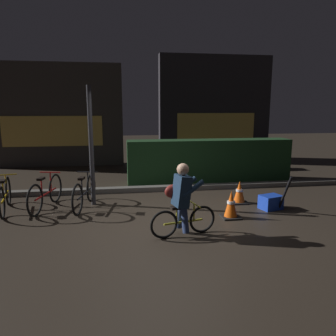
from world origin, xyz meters
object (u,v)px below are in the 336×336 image
(parked_bike_center_left, at_px, (85,193))
(cyclist, at_px, (182,200))
(parked_bike_leftmost, at_px, (5,196))
(blue_crate, at_px, (271,202))
(parked_bike_left_mid, at_px, (46,193))
(traffic_cone_far, at_px, (239,192))
(street_post, at_px, (91,147))
(traffic_cone_near, at_px, (231,205))
(closed_umbrella, at_px, (285,194))

(parked_bike_center_left, bearing_deg, cyclist, -124.39)
(parked_bike_leftmost, xyz_separation_m, blue_crate, (5.55, -0.64, -0.19))
(parked_bike_left_mid, distance_m, traffic_cone_far, 4.26)
(street_post, xyz_separation_m, blue_crate, (3.79, -0.90, -1.16))
(traffic_cone_near, bearing_deg, blue_crate, 21.15)
(street_post, bearing_deg, parked_bike_leftmost, -171.72)
(parked_bike_left_mid, xyz_separation_m, traffic_cone_near, (3.73, -1.12, -0.08))
(traffic_cone_far, height_order, blue_crate, traffic_cone_far)
(parked_bike_left_mid, relative_size, blue_crate, 3.68)
(cyclist, bearing_deg, parked_bike_left_mid, 131.67)
(blue_crate, relative_size, cyclist, 0.35)
(street_post, bearing_deg, parked_bike_center_left, -121.90)
(traffic_cone_far, bearing_deg, parked_bike_center_left, 178.05)
(parked_bike_leftmost, bearing_deg, parked_bike_center_left, -101.25)
(parked_bike_center_left, bearing_deg, traffic_cone_far, -81.36)
(parked_bike_leftmost, bearing_deg, cyclist, -129.06)
(street_post, distance_m, closed_umbrella, 4.22)
(parked_bike_left_mid, distance_m, cyclist, 3.20)
(street_post, xyz_separation_m, closed_umbrella, (3.95, -1.15, -0.91))
(parked_bike_leftmost, height_order, traffic_cone_near, parked_bike_leftmost)
(street_post, bearing_deg, cyclist, -51.34)
(parked_bike_center_left, relative_size, traffic_cone_far, 3.17)
(street_post, relative_size, closed_umbrella, 3.08)
(traffic_cone_far, xyz_separation_m, blue_crate, (0.50, -0.53, -0.09))
(parked_bike_left_mid, xyz_separation_m, blue_crate, (4.76, -0.72, -0.19))
(blue_crate, bearing_deg, parked_bike_leftmost, 173.40)
(blue_crate, distance_m, closed_umbrella, 0.39)
(parked_bike_leftmost, bearing_deg, traffic_cone_near, -114.46)
(cyclist, bearing_deg, blue_crate, 14.61)
(closed_umbrella, bearing_deg, cyclist, -79.38)
(street_post, distance_m, parked_bike_center_left, 1.01)
(traffic_cone_near, xyz_separation_m, cyclist, (-1.13, -0.73, 0.37))
(parked_bike_left_mid, bearing_deg, traffic_cone_far, -80.48)
(parked_bike_center_left, height_order, traffic_cone_far, parked_bike_center_left)
(traffic_cone_near, bearing_deg, cyclist, -147.24)
(parked_bike_leftmost, xyz_separation_m, parked_bike_left_mid, (0.80, 0.07, 0.01))
(parked_bike_left_mid, height_order, cyclist, cyclist)
(street_post, distance_m, traffic_cone_far, 3.47)
(blue_crate, distance_m, cyclist, 2.49)
(traffic_cone_far, relative_size, cyclist, 0.41)
(street_post, relative_size, cyclist, 2.10)
(parked_bike_leftmost, height_order, parked_bike_left_mid, parked_bike_left_mid)
(parked_bike_leftmost, bearing_deg, traffic_cone_far, -102.73)
(parked_bike_left_mid, height_order, traffic_cone_far, parked_bike_left_mid)
(traffic_cone_near, height_order, closed_umbrella, closed_umbrella)
(traffic_cone_far, bearing_deg, parked_bike_left_mid, 177.52)
(traffic_cone_near, distance_m, closed_umbrella, 1.22)
(traffic_cone_far, bearing_deg, traffic_cone_near, -119.64)
(street_post, relative_size, parked_bike_center_left, 1.61)
(parked_bike_leftmost, distance_m, parked_bike_center_left, 1.61)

